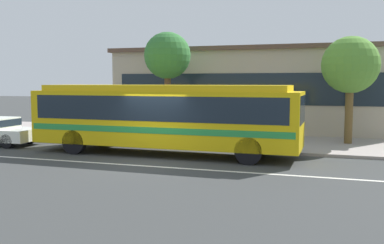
# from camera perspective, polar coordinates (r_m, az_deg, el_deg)

# --- Properties ---
(ground_plane) EXTENTS (120.00, 120.00, 0.00)m
(ground_plane) POSITION_cam_1_polar(r_m,az_deg,el_deg) (16.24, -5.52, -5.24)
(ground_plane) COLOR #363838
(sidewalk_slab) EXTENTS (60.00, 8.00, 0.12)m
(sidewalk_slab) POSITION_cam_1_polar(r_m,az_deg,el_deg) (22.81, 1.56, -2.01)
(sidewalk_slab) COLOR #9E938D
(sidewalk_slab) RESTS_ON ground_plane
(lane_stripe_center) EXTENTS (56.00, 0.16, 0.01)m
(lane_stripe_center) POSITION_cam_1_polar(r_m,az_deg,el_deg) (15.52, -6.70, -5.73)
(lane_stripe_center) COLOR silver
(lane_stripe_center) RESTS_ON ground_plane
(transit_bus) EXTENTS (11.03, 2.65, 2.84)m
(transit_bus) POSITION_cam_1_polar(r_m,az_deg,el_deg) (17.65, -3.71, 1.03)
(transit_bus) COLOR gold
(transit_bus) RESTS_ON ground_plane
(pedestrian_waiting_near_sign) EXTENTS (0.40, 0.40, 1.66)m
(pedestrian_waiting_near_sign) POSITION_cam_1_polar(r_m,az_deg,el_deg) (20.99, -3.59, 0.17)
(pedestrian_waiting_near_sign) COLOR #2D3346
(pedestrian_waiting_near_sign) RESTS_ON sidewalk_slab
(bus_stop_sign) EXTENTS (0.11, 0.44, 2.39)m
(bus_stop_sign) POSITION_cam_1_polar(r_m,az_deg,el_deg) (18.50, 9.97, 1.17)
(bus_stop_sign) COLOR gray
(bus_stop_sign) RESTS_ON sidewalk_slab
(street_tree_near_stop) EXTENTS (2.43, 2.43, 5.42)m
(street_tree_near_stop) POSITION_cam_1_polar(r_m,az_deg,el_deg) (22.73, -3.26, 8.58)
(street_tree_near_stop) COLOR brown
(street_tree_near_stop) RESTS_ON sidewalk_slab
(street_tree_mid_block) EXTENTS (2.61, 2.61, 4.93)m
(street_tree_mid_block) POSITION_cam_1_polar(r_m,az_deg,el_deg) (21.22, 20.14, 6.98)
(street_tree_mid_block) COLOR brown
(street_tree_mid_block) RESTS_ON sidewalk_slab
(station_building) EXTENTS (16.32, 8.47, 4.94)m
(station_building) POSITION_cam_1_polar(r_m,az_deg,el_deg) (27.73, 8.41, 4.25)
(station_building) COLOR #AA9E8B
(station_building) RESTS_ON ground_plane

